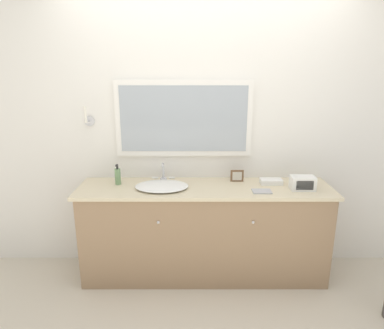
{
  "coord_description": "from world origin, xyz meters",
  "views": [
    {
      "loc": [
        -0.11,
        -2.47,
        1.83
      ],
      "look_at": [
        -0.11,
        0.29,
        1.04
      ],
      "focal_mm": 32.0,
      "sensor_mm": 36.0,
      "label": 1
    }
  ],
  "objects_px": {
    "appliance_box": "(303,183)",
    "soap_bottle": "(118,176)",
    "picture_frame": "(237,176)",
    "sink_basin": "(162,186)"
  },
  "relations": [
    {
      "from": "appliance_box",
      "to": "soap_bottle",
      "type": "bearing_deg",
      "value": 175.06
    },
    {
      "from": "picture_frame",
      "to": "sink_basin",
      "type": "bearing_deg",
      "value": -166.12
    },
    {
      "from": "sink_basin",
      "to": "soap_bottle",
      "type": "bearing_deg",
      "value": 167.02
    },
    {
      "from": "soap_bottle",
      "to": "sink_basin",
      "type": "bearing_deg",
      "value": -12.98
    },
    {
      "from": "sink_basin",
      "to": "soap_bottle",
      "type": "xyz_separation_m",
      "value": [
        -0.39,
        0.09,
        0.06
      ]
    },
    {
      "from": "appliance_box",
      "to": "picture_frame",
      "type": "relative_size",
      "value": 1.7
    },
    {
      "from": "appliance_box",
      "to": "picture_frame",
      "type": "bearing_deg",
      "value": 158.18
    },
    {
      "from": "soap_bottle",
      "to": "picture_frame",
      "type": "distance_m",
      "value": 1.05
    },
    {
      "from": "picture_frame",
      "to": "soap_bottle",
      "type": "bearing_deg",
      "value": -176.03
    },
    {
      "from": "sink_basin",
      "to": "soap_bottle",
      "type": "relative_size",
      "value": 2.47
    }
  ]
}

